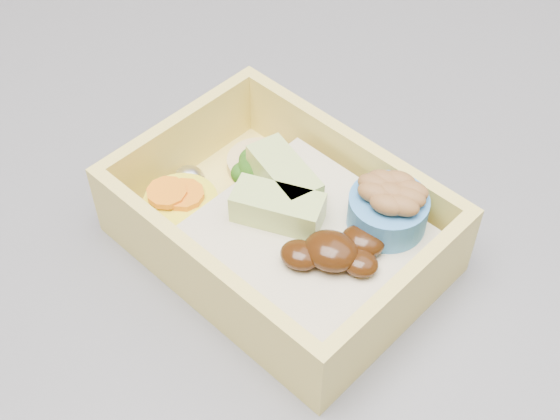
% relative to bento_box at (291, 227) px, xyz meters
% --- Properties ---
extents(bento_box, '(0.19, 0.16, 0.06)m').
position_rel_bento_box_xyz_m(bento_box, '(0.00, 0.00, 0.00)').
color(bento_box, '#ECD361').
rests_on(bento_box, island).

